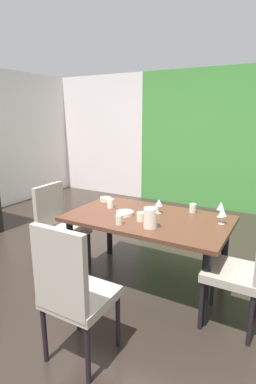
# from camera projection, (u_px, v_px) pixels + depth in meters

# --- Properties ---
(ground_plane) EXTENTS (5.92, 5.85, 0.02)m
(ground_plane) POSITION_uv_depth(u_px,v_px,m) (97.00, 261.00, 3.67)
(ground_plane) COLOR #2B221D
(back_panel_interior) EXTENTS (2.13, 0.10, 2.55)m
(back_panel_interior) POSITION_uv_depth(u_px,v_px,m) (100.00, 136.00, 6.67)
(back_panel_interior) COLOR silver
(back_panel_interior) RESTS_ON ground_plane
(garden_window_panel) EXTENTS (3.78, 0.10, 2.55)m
(garden_window_panel) POSITION_uv_depth(u_px,v_px,m) (239.00, 142.00, 5.27)
(garden_window_panel) COLOR #47933E
(garden_window_panel) RESTS_ON ground_plane
(dining_table) EXTENTS (1.62, 0.95, 0.73)m
(dining_table) POSITION_uv_depth(u_px,v_px,m) (148.00, 225.00, 3.05)
(dining_table) COLOR #542F20
(dining_table) RESTS_ON ground_plane
(chair_right_near) EXTENTS (0.44, 0.44, 1.06)m
(chair_right_near) POSITION_uv_depth(u_px,v_px,m) (245.00, 263.00, 2.39)
(chair_right_near) COLOR #A39989
(chair_right_near) RESTS_ON ground_plane
(chair_left_near) EXTENTS (0.45, 0.44, 0.99)m
(chair_left_near) POSITION_uv_depth(u_px,v_px,m) (58.00, 224.00, 3.32)
(chair_left_near) COLOR #A39989
(chair_left_near) RESTS_ON ground_plane
(chair_head_near) EXTENTS (0.44, 0.44, 1.06)m
(chair_head_near) POSITION_uv_depth(u_px,v_px,m) (72.00, 290.00, 2.03)
(chair_head_near) COLOR #A39989
(chair_head_near) RESTS_ON ground_plane
(wine_glass_center) EXTENTS (0.08, 0.08, 0.15)m
(wine_glass_center) POSITION_uv_depth(u_px,v_px,m) (159.00, 203.00, 3.11)
(wine_glass_center) COLOR silver
(wine_glass_center) RESTS_ON dining_table
(wine_glass_left) EXTENTS (0.08, 0.08, 0.16)m
(wine_glass_left) POSITION_uv_depth(u_px,v_px,m) (223.00, 212.00, 2.81)
(wine_glass_left) COLOR silver
(wine_glass_left) RESTS_ON dining_table
(wine_glass_near_shelf) EXTENTS (0.08, 0.08, 0.16)m
(wine_glass_near_shelf) POSITION_uv_depth(u_px,v_px,m) (221.00, 206.00, 3.00)
(wine_glass_near_shelf) COLOR silver
(wine_glass_near_shelf) RESTS_ON dining_table
(serving_bowl_corner) EXTENTS (0.18, 0.18, 0.04)m
(serving_bowl_corner) POSITION_uv_depth(u_px,v_px,m) (125.00, 213.00, 3.08)
(serving_bowl_corner) COLOR silver
(serving_bowl_corner) RESTS_ON dining_table
(serving_bowl_near_window) EXTENTS (0.13, 0.13, 0.05)m
(serving_bowl_near_window) POSITION_uv_depth(u_px,v_px,m) (105.00, 199.00, 3.58)
(serving_bowl_near_window) COLOR beige
(serving_bowl_near_window) RESTS_ON dining_table
(cup_east) EXTENTS (0.07, 0.07, 0.09)m
(cup_east) POSITION_uv_depth(u_px,v_px,m) (119.00, 220.00, 2.81)
(cup_east) COLOR beige
(cup_east) RESTS_ON dining_table
(cup_right) EXTENTS (0.07, 0.07, 0.09)m
(cup_right) POSITION_uv_depth(u_px,v_px,m) (193.00, 208.00, 3.16)
(cup_right) COLOR silver
(cup_right) RESTS_ON dining_table
(cup_south) EXTENTS (0.07, 0.07, 0.10)m
(cup_south) POSITION_uv_depth(u_px,v_px,m) (110.00, 203.00, 3.31)
(cup_south) COLOR white
(cup_south) RESTS_ON dining_table
(cup_north) EXTENTS (0.08, 0.08, 0.09)m
(cup_north) POSITION_uv_depth(u_px,v_px,m) (141.00, 217.00, 2.90)
(cup_north) COLOR #F4E9C5
(cup_north) RESTS_ON dining_table
(pitcher_west) EXTENTS (0.14, 0.13, 0.19)m
(pitcher_west) POSITION_uv_depth(u_px,v_px,m) (151.00, 218.00, 2.72)
(pitcher_west) COLOR white
(pitcher_west) RESTS_ON dining_table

